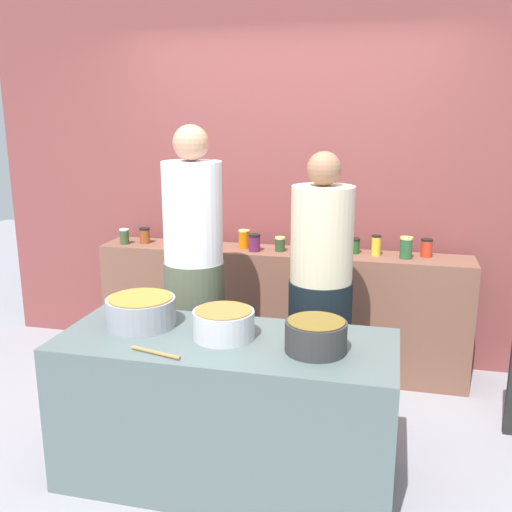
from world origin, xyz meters
TOP-DOWN VIEW (x-y plane):
  - ground at (0.00, 0.00)m, footprint 12.00×12.00m
  - storefront_wall at (0.00, 1.45)m, footprint 4.80×0.12m
  - display_shelf at (0.00, 1.10)m, footprint 2.70×0.36m
  - prep_table at (0.00, -0.30)m, footprint 1.70×0.70m
  - preserve_jar_0 at (-1.19, 1.03)m, footprint 0.07×0.07m
  - preserve_jar_1 at (-1.05, 1.09)m, footprint 0.08×0.08m
  - preserve_jar_2 at (-0.70, 1.17)m, footprint 0.07×0.07m
  - preserve_jar_3 at (-0.28, 1.11)m, footprint 0.08×0.08m
  - preserve_jar_4 at (-0.18, 1.04)m, footprint 0.09×0.09m
  - preserve_jar_5 at (0.00, 1.08)m, footprint 0.07×0.07m
  - preserve_jar_6 at (0.29, 1.12)m, footprint 0.09×0.09m
  - preserve_jar_7 at (0.52, 1.15)m, footprint 0.09×0.09m
  - preserve_jar_8 at (0.68, 1.12)m, footprint 0.07×0.07m
  - preserve_jar_9 at (0.88, 1.08)m, footprint 0.09×0.09m
  - preserve_jar_10 at (1.02, 1.16)m, footprint 0.08×0.08m
  - cooking_pot_left at (-0.49, -0.22)m, footprint 0.37×0.37m
  - cooking_pot_center at (-0.01, -0.28)m, footprint 0.31×0.31m
  - cooking_pot_right at (0.46, -0.34)m, footprint 0.29×0.29m
  - wooden_spoon at (-0.26, -0.56)m, footprint 0.27×0.08m
  - cook_with_tongs at (-0.39, 0.34)m, footprint 0.37×0.37m
  - cook_in_cap at (0.39, 0.37)m, footprint 0.38×0.38m

SIDE VIEW (x-z plane):
  - ground at x=0.00m, z-range 0.00..0.00m
  - prep_table at x=0.00m, z-range 0.00..0.78m
  - display_shelf at x=0.00m, z-range 0.00..0.91m
  - cook_in_cap at x=0.39m, z-range -0.08..1.59m
  - wooden_spoon at x=-0.26m, z-range 0.78..0.80m
  - cook_with_tongs at x=-0.39m, z-range -0.08..1.73m
  - cooking_pot_center at x=-0.01m, z-range 0.78..0.93m
  - cooking_pot_right at x=0.46m, z-range 0.78..0.93m
  - cooking_pot_left at x=-0.49m, z-range 0.78..0.94m
  - preserve_jar_5 at x=0.00m, z-range 0.91..1.01m
  - preserve_jar_7 at x=0.52m, z-range 0.91..1.02m
  - preserve_jar_0 at x=-1.19m, z-range 0.91..1.03m
  - preserve_jar_1 at x=-1.05m, z-range 0.91..1.03m
  - preserve_jar_2 at x=-0.70m, z-range 0.91..1.03m
  - preserve_jar_4 at x=-0.18m, z-range 0.91..1.03m
  - preserve_jar_10 at x=1.02m, z-range 0.91..1.03m
  - preserve_jar_6 at x=0.29m, z-range 0.91..1.04m
  - preserve_jar_3 at x=-0.28m, z-range 0.91..1.04m
  - preserve_jar_8 at x=0.68m, z-range 0.91..1.05m
  - preserve_jar_9 at x=0.88m, z-range 0.91..1.06m
  - storefront_wall at x=0.00m, z-range 0.00..3.00m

